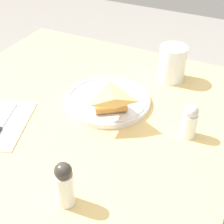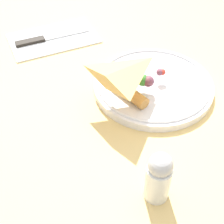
% 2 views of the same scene
% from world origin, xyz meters
% --- Properties ---
extents(dining_table, '(0.95, 0.88, 0.78)m').
position_xyz_m(dining_table, '(0.00, 0.00, 0.66)').
color(dining_table, '#DBB770').
rests_on(dining_table, ground_plane).
extents(plate_pizza, '(0.25, 0.25, 0.05)m').
position_xyz_m(plate_pizza, '(0.11, -0.06, 0.79)').
color(plate_pizza, white).
rests_on(plate_pizza, dining_table).
extents(milk_glass, '(0.09, 0.09, 0.11)m').
position_xyz_m(milk_glass, '(0.32, -0.18, 0.83)').
color(milk_glass, white).
rests_on(milk_glass, dining_table).
extents(napkin_folded, '(0.24, 0.19, 0.00)m').
position_xyz_m(napkin_folded, '(-0.10, 0.15, 0.78)').
color(napkin_folded, silver).
rests_on(napkin_folded, dining_table).
extents(butter_knife, '(0.18, 0.08, 0.01)m').
position_xyz_m(butter_knife, '(-0.11, 0.15, 0.78)').
color(butter_knife, black).
rests_on(butter_knife, napkin_folded).
extents(salt_shaker, '(0.04, 0.04, 0.09)m').
position_xyz_m(salt_shaker, '(0.07, -0.30, 0.83)').
color(salt_shaker, white).
rests_on(salt_shaker, dining_table).
extents(pepper_shaker, '(0.04, 0.04, 0.11)m').
position_xyz_m(pepper_shaker, '(-0.25, -0.14, 0.83)').
color(pepper_shaker, white).
rests_on(pepper_shaker, dining_table).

